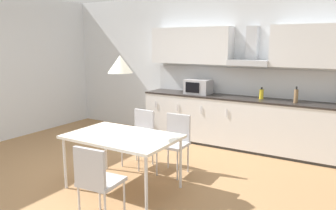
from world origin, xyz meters
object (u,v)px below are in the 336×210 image
Objects in this scene: microwave at (198,87)px; chair_far_right at (175,138)px; bottle_yellow at (261,94)px; chair_near_right at (96,177)px; chair_far_left at (140,132)px; bottle_brown at (296,96)px; dining_table at (122,139)px; pendant_lamp at (120,64)px.

microwave reaches higher than chair_far_right.
bottle_yellow reaches higher than chair_near_right.
chair_far_right is at bearing 0.02° from chair_far_left.
microwave is 0.55× the size of chair_far_right.
bottle_brown is 2.99m from dining_table.
bottle_brown is 0.84× the size of pendant_lamp.
chair_far_left is at bearing 110.89° from chair_near_right.
dining_table is (-1.10, -2.52, -0.34)m from bottle_yellow.
microwave is 1.78× the size of bottle_brown.
pendant_lamp is at bearing 111.26° from chair_near_right.
chair_near_right is (-0.78, -3.36, -0.50)m from bottle_yellow.
chair_near_right is at bearing -103.03° from bottle_yellow.
chair_near_right is 1.00× the size of chair_far_right.
chair_near_right is (0.64, -1.68, 0.00)m from chair_far_left.
dining_table is 1.63× the size of chair_near_right.
bottle_yellow is 3.48m from chair_near_right.
dining_table is 1.63× the size of chair_far_left.
bottle_brown is at bearing 55.19° from dining_table.
bottle_yellow is 0.15× the size of dining_table.
bottle_brown reaches higher than chair_far_left.
bottle_yellow is 2.25m from chair_far_left.
pendant_lamp is at bearing -56.31° from dining_table.
dining_table is at bearing -124.81° from bottle_brown.
microwave is at bearing 104.71° from chair_far_right.
microwave is 2.52m from dining_table.
microwave is 1.50× the size of pendant_lamp.
bottle_yellow is 0.24× the size of chair_far_left.
chair_near_right is at bearing -68.74° from dining_table.
chair_far_right is at bearing 69.25° from dining_table.
bottle_brown reaches higher than bottle_yellow.
microwave is 0.55× the size of chair_near_right.
microwave is 3.40m from chair_near_right.
bottle_yellow is at bearing 49.85° from chair_far_left.
microwave is 2.30× the size of bottle_yellow.
chair_near_right is at bearing -89.71° from chair_far_right.
microwave is 0.55× the size of chair_far_left.
pendant_lamp is at bearing -110.75° from chair_far_right.
pendant_lamp is (-1.10, -2.52, 0.62)m from bottle_yellow.
bottle_brown is 3.02m from pendant_lamp.
chair_near_right is 1.68m from chair_far_right.
pendant_lamp is at bearing -113.66° from bottle_yellow.
microwave is at bearing 83.14° from chair_far_left.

